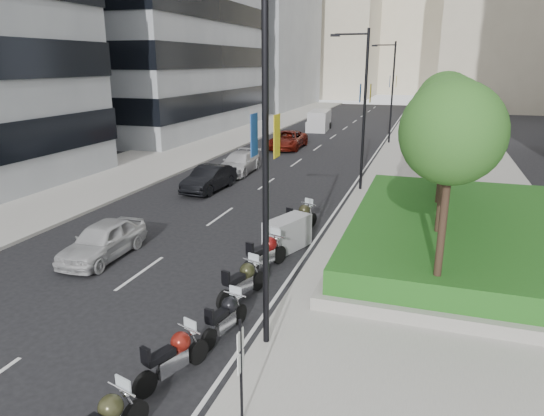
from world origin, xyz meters
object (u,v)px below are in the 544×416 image
at_px(motorcycle_1, 174,356).
at_px(motorcycle_3, 243,281).
at_px(delivery_van, 319,121).
at_px(motorcycle_2, 225,317).
at_px(car_a, 103,240).
at_px(motorcycle_5, 287,234).
at_px(motorcycle_4, 265,254).
at_px(parking_sign, 241,366).
at_px(lamp_post_1, 362,103).
at_px(motorcycle_6, 301,218).
at_px(car_d, 288,140).
at_px(car_b, 209,179).
at_px(car_c, 239,163).
at_px(lamp_post_0, 259,158).
at_px(lamp_post_2, 391,88).

height_order(motorcycle_1, motorcycle_3, motorcycle_3).
xyz_separation_m(motorcycle_3, delivery_van, (-6.66, 39.78, 0.39)).
bearing_deg(delivery_van, motorcycle_1, -86.13).
distance_m(motorcycle_2, car_a, 7.63).
xyz_separation_m(motorcycle_2, motorcycle_5, (-0.21, 6.69, 0.09)).
bearing_deg(motorcycle_5, motorcycle_4, -163.75).
xyz_separation_m(parking_sign, motorcycle_5, (-1.94, 9.83, -0.79)).
xyz_separation_m(lamp_post_1, motorcycle_6, (-1.34, -7.88, -4.43)).
distance_m(lamp_post_1, motorcycle_3, 15.43).
bearing_deg(motorcycle_5, delivery_van, 31.37).
distance_m(motorcycle_6, car_d, 21.69).
xyz_separation_m(motorcycle_6, car_b, (-6.96, 5.27, 0.09)).
xyz_separation_m(motorcycle_5, car_c, (-7.12, 12.52, 0.04)).
relative_size(lamp_post_0, motorcycle_3, 4.02).
xyz_separation_m(motorcycle_4, car_a, (-6.31, -0.78, 0.05)).
relative_size(parking_sign, motorcycle_4, 1.05).
relative_size(motorcycle_1, car_c, 0.45).
xyz_separation_m(motorcycle_3, motorcycle_4, (-0.03, 2.29, 0.04)).
relative_size(motorcycle_3, car_d, 0.41).
bearing_deg(motorcycle_1, parking_sign, -95.69).
relative_size(lamp_post_1, car_c, 1.87).
bearing_deg(car_c, motorcycle_5, -62.02).
xyz_separation_m(lamp_post_1, lamp_post_2, (0.00, 18.00, 0.00)).
bearing_deg(delivery_van, motorcycle_3, -85.15).
bearing_deg(lamp_post_0, motorcycle_2, 172.49).
bearing_deg(car_b, motorcycle_6, -34.00).
xyz_separation_m(motorcycle_3, motorcycle_6, (0.07, 6.83, 0.02)).
distance_m(lamp_post_2, motorcycle_1, 37.28).
xyz_separation_m(motorcycle_6, car_c, (-7.06, 10.23, 0.06)).
bearing_deg(motorcycle_2, motorcycle_3, 19.19).
bearing_deg(motorcycle_3, parking_sign, -141.12).
relative_size(parking_sign, delivery_van, 0.47).
relative_size(lamp_post_2, car_a, 2.16).
height_order(motorcycle_2, car_d, car_d).
xyz_separation_m(lamp_post_0, motorcycle_6, (-1.34, 9.12, -4.43)).
height_order(lamp_post_0, motorcycle_1, lamp_post_0).
bearing_deg(lamp_post_0, motorcycle_3, 121.67).
height_order(motorcycle_3, motorcycle_5, motorcycle_5).
height_order(lamp_post_1, motorcycle_6, lamp_post_1).
xyz_separation_m(parking_sign, motorcycle_6, (-2.00, 12.12, -0.82)).
bearing_deg(car_d, lamp_post_1, -58.97).
distance_m(lamp_post_0, car_d, 31.12).
height_order(motorcycle_4, motorcycle_5, motorcycle_5).
height_order(lamp_post_0, lamp_post_2, same).
height_order(lamp_post_0, motorcycle_2, lamp_post_0).
xyz_separation_m(parking_sign, car_d, (-8.68, 32.76, -0.70)).
distance_m(motorcycle_3, car_d, 28.25).
xyz_separation_m(car_a, car_d, (-0.27, 25.95, 0.05)).
height_order(lamp_post_2, car_b, lamp_post_2).
height_order(motorcycle_3, car_b, car_b).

